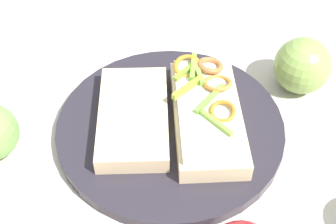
{
  "coord_description": "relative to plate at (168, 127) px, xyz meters",
  "views": [
    {
      "loc": [
        0.39,
        0.0,
        0.45
      ],
      "look_at": [
        0.0,
        0.0,
        0.04
      ],
      "focal_mm": 50.05,
      "sensor_mm": 36.0,
      "label": 1
    }
  ],
  "objects": [
    {
      "name": "ground_plane",
      "position": [
        0.0,
        0.0,
        -0.01
      ],
      "size": [
        2.0,
        2.0,
        0.0
      ],
      "primitive_type": "plane",
      "color": "#B9B2A5",
      "rests_on": "ground"
    },
    {
      "name": "bread_slice_side",
      "position": [
        0.0,
        -0.05,
        0.02
      ],
      "size": [
        0.16,
        0.09,
        0.02
      ],
      "primitive_type": "cube",
      "rotation": [
        0.0,
        0.0,
        0.04
      ],
      "color": "beige",
      "rests_on": "plate"
    },
    {
      "name": "plate",
      "position": [
        0.0,
        0.0,
        0.0
      ],
      "size": [
        0.28,
        0.28,
        0.02
      ],
      "primitive_type": "cylinder",
      "color": "#28242D",
      "rests_on": "ground_plane"
    },
    {
      "name": "sandwich",
      "position": [
        -0.01,
        0.05,
        0.03
      ],
      "size": [
        0.18,
        0.09,
        0.05
      ],
      "rotation": [
        0.0,
        0.0,
        0.06
      ],
      "color": "beige",
      "rests_on": "plate"
    },
    {
      "name": "apple_3",
      "position": [
        -0.08,
        0.18,
        0.03
      ],
      "size": [
        0.1,
        0.1,
        0.08
      ],
      "primitive_type": "sphere",
      "rotation": [
        0.0,
        0.0,
        0.51
      ],
      "color": "#80A24C",
      "rests_on": "ground_plane"
    }
  ]
}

